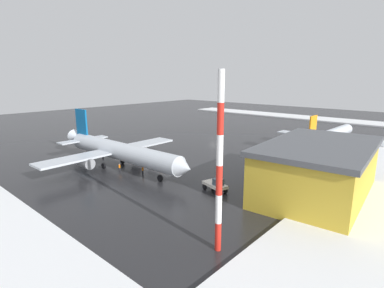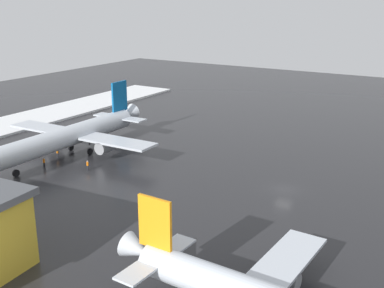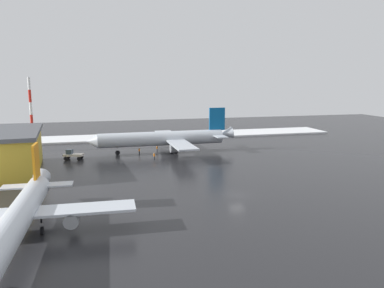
{
  "view_description": "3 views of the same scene",
  "coord_description": "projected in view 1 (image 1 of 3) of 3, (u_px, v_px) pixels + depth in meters",
  "views": [
    {
      "loc": [
        -74.57,
        -57.3,
        18.98
      ],
      "look_at": [
        -19.34,
        -8.18,
        2.46
      ],
      "focal_mm": 28.0,
      "sensor_mm": 36.0,
      "label": 1
    },
    {
      "loc": [
        23.55,
        -64.78,
        27.74
      ],
      "look_at": [
        -16.43,
        0.1,
        4.53
      ],
      "focal_mm": 45.0,
      "sensor_mm": 36.0,
      "label": 2
    },
    {
      "loc": [
        56.99,
        -22.46,
        19.38
      ],
      "look_at": [
        -23.31,
        -1.91,
        4.86
      ],
      "focal_mm": 35.0,
      "sensor_mm": 36.0,
      "label": 3
    }
  ],
  "objects": [
    {
      "name": "snow_bank_right",
      "position": [
        298.0,
        117.0,
        144.49
      ],
      "size": [
        14.0,
        116.0,
        0.49
      ],
      "primitive_type": "cube",
      "color": "white",
      "rests_on": "ground_plane"
    },
    {
      "name": "antenna_mast",
      "position": [
        219.0,
        165.0,
        31.53
      ],
      "size": [
        0.7,
        0.7,
        19.79
      ],
      "color": "red",
      "rests_on": "ground_plane"
    },
    {
      "name": "pushback_tug",
      "position": [
        216.0,
        184.0,
        50.49
      ],
      "size": [
        3.35,
        5.02,
        2.5
      ],
      "rotation": [
        0.0,
        0.0,
        4.44
      ],
      "color": "silver",
      "rests_on": "ground_plane"
    },
    {
      "name": "airplane_foreground_jet",
      "position": [
        330.0,
        136.0,
        82.44
      ],
      "size": [
        33.36,
        27.62,
        9.91
      ],
      "rotation": [
        0.0,
        0.0,
        6.25
      ],
      "color": "silver",
      "rests_on": "ground_plane"
    },
    {
      "name": "ground_crew_beside_wing",
      "position": [
        143.0,
        170.0,
        59.49
      ],
      "size": [
        0.36,
        0.36,
        1.71
      ],
      "rotation": [
        0.0,
        0.0,
        5.1
      ],
      "color": "black",
      "rests_on": "ground_plane"
    },
    {
      "name": "cargo_hangar",
      "position": [
        318.0,
        169.0,
        48.26
      ],
      "size": [
        26.09,
        16.9,
        8.8
      ],
      "rotation": [
        0.0,
        0.0,
        0.08
      ],
      "color": "gold",
      "rests_on": "ground_plane"
    },
    {
      "name": "airplane_parked_starboard",
      "position": [
        119.0,
        151.0,
        62.94
      ],
      "size": [
        32.32,
        39.08,
        11.63
      ],
      "rotation": [
        0.0,
        0.0,
        4.73
      ],
      "color": "silver",
      "rests_on": "ground_plane"
    },
    {
      "name": "ground_crew_by_nose_gear",
      "position": [
        161.0,
        160.0,
        66.69
      ],
      "size": [
        0.36,
        0.36,
        1.71
      ],
      "rotation": [
        0.0,
        0.0,
        4.26
      ],
      "color": "black",
      "rests_on": "ground_plane"
    },
    {
      "name": "ground_plane",
      "position": [
        213.0,
        138.0,
        95.68
      ],
      "size": [
        240.0,
        240.0,
        0.0
      ],
      "primitive_type": "plane",
      "color": "#232326"
    },
    {
      "name": "ground_crew_near_tug",
      "position": [
        119.0,
        167.0,
        61.24
      ],
      "size": [
        0.36,
        0.36,
        1.71
      ],
      "rotation": [
        0.0,
        0.0,
        1.31
      ],
      "color": "black",
      "rests_on": "ground_plane"
    }
  ]
}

